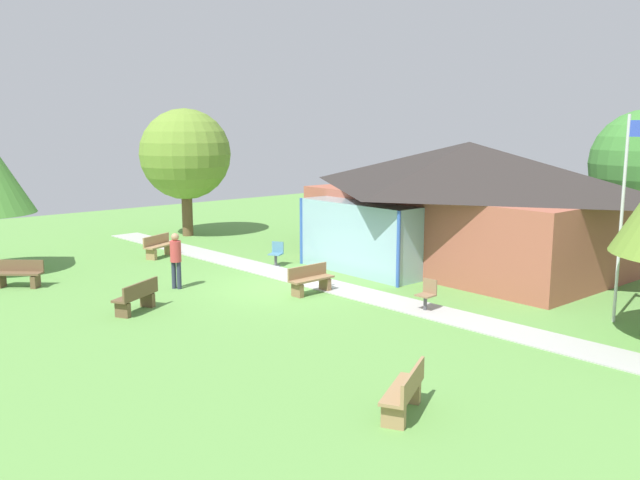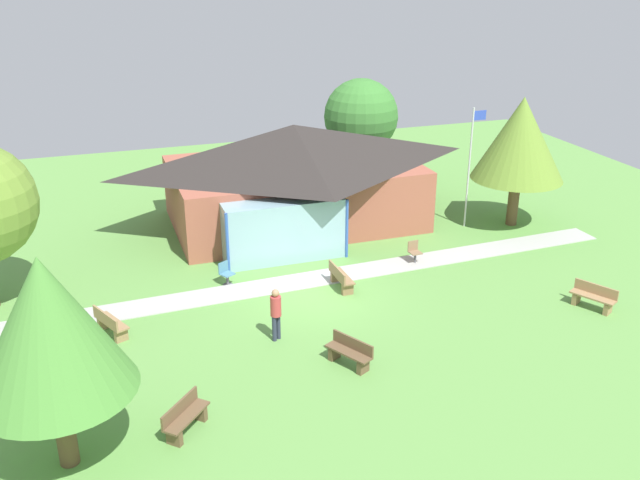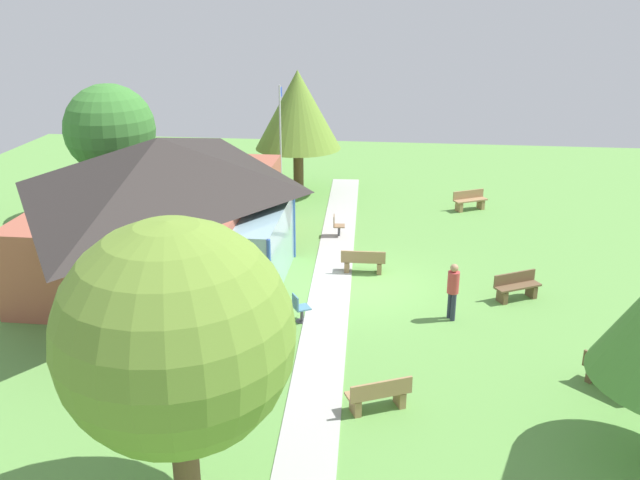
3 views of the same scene
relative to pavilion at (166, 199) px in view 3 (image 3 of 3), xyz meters
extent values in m
plane|color=#609947|center=(-1.38, -6.97, -2.29)|extent=(44.00, 44.00, 0.00)
cube|color=#A35642|center=(0.06, 0.15, -0.95)|extent=(10.53, 6.52, 2.67)
pyramid|color=#2D2826|center=(0.06, 0.15, 1.26)|extent=(11.53, 7.52, 1.74)
cube|color=#8CB2BF|center=(-1.52, -3.71, -1.08)|extent=(4.74, 1.20, 2.41)
cylinder|color=#3359B2|center=(-3.89, -4.31, -1.08)|extent=(0.12, 0.12, 2.41)
cylinder|color=#3359B2|center=(0.85, -4.31, -1.08)|extent=(0.12, 0.12, 2.41)
cube|color=#ADADA8|center=(-1.38, -5.87, -2.27)|extent=(25.79, 2.37, 0.03)
cylinder|color=silver|center=(7.00, -2.82, 0.35)|extent=(0.08, 0.08, 5.27)
cube|color=blue|center=(7.30, -2.82, 2.63)|extent=(0.60, 0.02, 0.40)
cube|color=#9E7A51|center=(7.18, -11.09, -1.84)|extent=(1.09, 1.53, 0.06)
cube|color=#9E7A51|center=(7.43, -11.57, -2.09)|extent=(0.43, 0.33, 0.39)
cube|color=#9E7A51|center=(6.92, -10.60, -2.09)|extent=(0.43, 0.33, 0.39)
cube|color=#9E7A51|center=(7.35, -11.00, -1.63)|extent=(0.75, 1.35, 0.36)
cube|color=brown|center=(-1.91, -11.73, -1.84)|extent=(1.10, 1.53, 0.06)
cube|color=brown|center=(-1.65, -12.21, -2.09)|extent=(0.43, 0.33, 0.39)
cube|color=brown|center=(-2.17, -11.25, -2.09)|extent=(0.43, 0.33, 0.39)
cube|color=brown|center=(-1.74, -11.64, -1.63)|extent=(0.77, 1.35, 0.36)
cube|color=olive|center=(-0.30, -6.85, -1.84)|extent=(0.47, 1.51, 0.06)
cube|color=olive|center=(-0.31, -6.30, -2.09)|extent=(0.40, 0.17, 0.39)
cube|color=olive|center=(-0.29, -7.40, -2.09)|extent=(0.40, 0.17, 0.39)
cube|color=olive|center=(-0.49, -6.86, -1.63)|extent=(0.09, 1.50, 0.36)
cube|color=#9E7A51|center=(-8.33, -7.64, -1.84)|extent=(1.03, 1.55, 0.06)
cube|color=#9E7A51|center=(-8.56, -7.14, -2.09)|extent=(0.43, 0.31, 0.39)
cube|color=#9E7A51|center=(-8.10, -8.14, -2.09)|extent=(0.43, 0.31, 0.39)
cube|color=#9E7A51|center=(-8.50, -7.72, -1.63)|extent=(0.68, 1.39, 0.36)
cube|color=brown|center=(-6.86, -13.28, -1.84)|extent=(1.35, 1.40, 0.06)
cube|color=brown|center=(-6.48, -12.88, -2.09)|extent=(0.40, 0.39, 0.39)
cube|color=brown|center=(-7.24, -13.68, -2.09)|extent=(0.40, 0.39, 0.39)
cube|color=brown|center=(-7.00, -13.15, -1.63)|extent=(1.07, 1.14, 0.36)
cube|color=teal|center=(-4.14, -5.29, -1.85)|extent=(0.60, 0.60, 0.04)
cube|color=teal|center=(-4.24, -5.12, -1.63)|extent=(0.40, 0.25, 0.40)
cylinder|color=#4C4C51|center=(-4.14, -5.29, -2.08)|extent=(0.10, 0.10, 0.42)
cylinder|color=#4C4C51|center=(-4.14, -5.29, -2.28)|extent=(0.36, 0.36, 0.02)
cube|color=#8C6B4C|center=(3.17, -5.72, -1.85)|extent=(0.47, 0.47, 0.04)
cube|color=#8C6B4C|center=(3.15, -5.52, -1.63)|extent=(0.44, 0.07, 0.40)
cylinder|color=#4C4C51|center=(3.17, -5.72, -2.08)|extent=(0.10, 0.10, 0.42)
cylinder|color=#4C4C51|center=(3.17, -5.72, -2.28)|extent=(0.36, 0.36, 0.02)
cylinder|color=#2D3347|center=(-3.58, -9.65, -1.86)|extent=(0.14, 0.14, 0.85)
cylinder|color=#2D3347|center=(-3.42, -9.56, -1.86)|extent=(0.14, 0.14, 0.85)
cylinder|color=#BF3F3F|center=(-3.50, -9.61, -1.11)|extent=(0.34, 0.34, 0.65)
sphere|color=tan|center=(-3.50, -9.61, -0.67)|extent=(0.24, 0.24, 0.24)
cylinder|color=brown|center=(9.08, -3.28, -1.23)|extent=(0.48, 0.48, 2.12)
cone|color=olive|center=(9.08, -3.28, 1.61)|extent=(3.94, 3.94, 3.55)
cylinder|color=brown|center=(4.66, 3.79, -1.13)|extent=(0.46, 0.46, 2.32)
sphere|color=#3D7F33|center=(4.66, 3.79, 1.41)|extent=(3.68, 3.68, 3.68)
cylinder|color=brown|center=(-12.10, -4.31, -1.19)|extent=(0.48, 0.48, 2.18)
sphere|color=olive|center=(-12.10, -4.31, 1.42)|extent=(4.05, 4.05, 4.05)
camera|label=1|loc=(14.51, -19.32, 2.72)|focal=37.26mm
camera|label=2|loc=(-8.42, -28.20, 8.97)|focal=39.52mm
camera|label=3|loc=(-21.96, -7.87, 6.92)|focal=38.67mm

